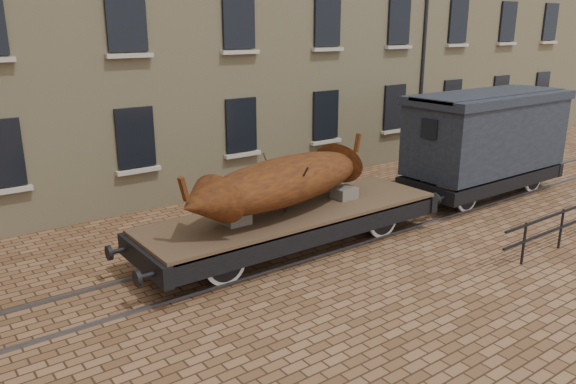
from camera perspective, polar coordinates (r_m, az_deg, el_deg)
ground at (r=14.09m, az=2.69°, el=-5.23°), size 90.00×90.00×0.00m
rail_track at (r=14.08m, az=2.69°, el=-5.12°), size 30.00×1.52×0.06m
flatcar_wagon at (r=13.43m, az=0.58°, el=-2.66°), size 8.54×2.32×1.29m
iron_boat at (r=12.99m, az=-0.33°, el=1.18°), size 6.03×2.74×1.47m
goods_van at (r=18.50m, az=19.58°, el=5.75°), size 6.36×2.32×3.29m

